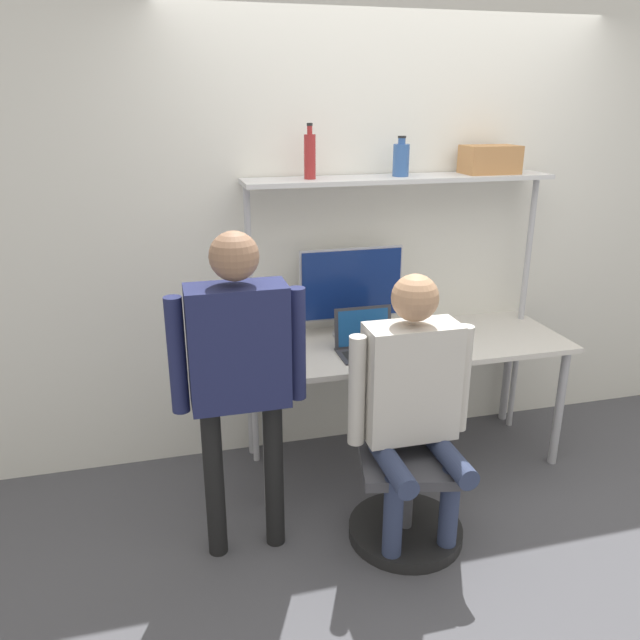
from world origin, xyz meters
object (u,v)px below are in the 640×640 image
laptop (366,340)px  cell_phone (418,352)px  monitor (351,288)px  person_seated (413,393)px  office_chair (406,483)px  bottle_red (310,156)px  storage_box (490,160)px  person_standing (239,360)px  bottle_blue (401,159)px

laptop → cell_phone: laptop is taller
monitor → person_seated: (0.03, -0.87, -0.25)m
laptop → office_chair: size_ratio=0.35×
bottle_red → laptop: bearing=-47.9°
monitor → storage_box: size_ratio=1.97×
person_standing → storage_box: 1.88m
office_chair → person_seated: 0.51m
bottle_blue → storage_box: 0.54m
person_seated → storage_box: bearing=48.4°
cell_phone → bottle_blue: bottle_blue is taller
person_seated → storage_box: size_ratio=4.36×
cell_phone → person_standing: size_ratio=0.10×
person_seated → bottle_red: bearing=106.7°
monitor → cell_phone: size_ratio=4.01×
monitor → office_chair: 1.12m
person_seated → bottle_red: 1.34m
storage_box → monitor: bearing=-179.8°
laptop → bottle_red: bottle_red is taller
laptop → storage_box: size_ratio=1.05×
cell_phone → storage_box: storage_box is taller
office_chair → person_seated: size_ratio=0.68×
laptop → person_standing: size_ratio=0.21×
person_seated → person_standing: (-0.77, 0.13, 0.19)m
monitor → cell_phone: 0.53m
laptop → person_seated: person_seated is taller
office_chair → cell_phone: bearing=63.4°
laptop → storage_box: bearing=18.4°
office_chair → person_standing: 1.05m
bottle_red → bottle_blue: bottle_red is taller
monitor → office_chair: (0.03, -0.83, -0.76)m
monitor → person_seated: bearing=-88.3°
bottle_blue → storage_box: (0.54, 0.00, -0.01)m
monitor → storage_box: 1.06m
laptop → bottle_red: bearing=132.1°
office_chair → storage_box: storage_box is taller
person_seated → laptop: bearing=92.1°
laptop → office_chair: bearing=-86.8°
cell_phone → person_seated: person_seated is taller
storage_box → bottle_blue: bearing=180.0°
cell_phone → storage_box: (0.54, 0.37, 0.97)m
office_chair → bottle_red: bearing=108.1°
cell_phone → bottle_blue: 1.05m
cell_phone → bottle_red: bearing=144.0°
cell_phone → person_standing: 1.10m
office_chair → person_seated: (-0.01, -0.05, 0.51)m
cell_phone → storage_box: 1.17m
person_seated → storage_box: 1.50m
bottle_red → storage_box: (1.04, 0.00, -0.04)m
office_chair → bottle_blue: bottle_blue is taller
cell_phone → bottle_blue: bearing=89.9°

